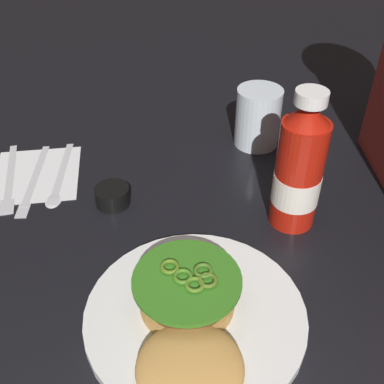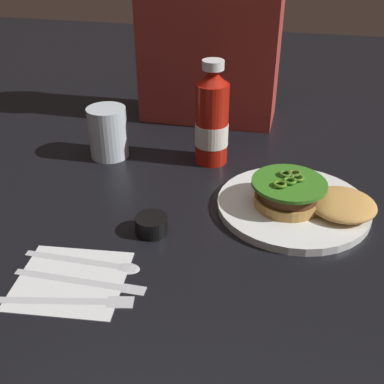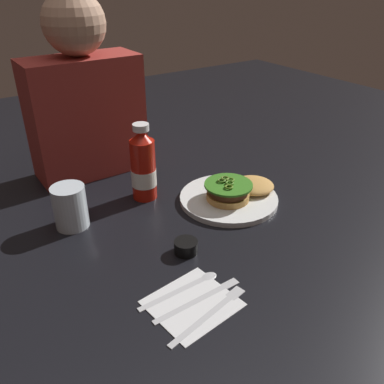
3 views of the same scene
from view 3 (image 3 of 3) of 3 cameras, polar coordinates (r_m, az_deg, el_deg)
ground_plane at (r=0.96m, az=3.07°, el=-6.46°), size 3.00×3.00×0.00m
dinner_plate at (r=1.11m, az=5.17°, el=-0.92°), size 0.27×0.27×0.01m
burger_sandwich at (r=1.10m, az=6.44°, el=0.43°), size 0.21×0.13×0.05m
ketchup_bottle at (r=1.09m, az=-6.87°, el=3.52°), size 0.07×0.07×0.21m
water_glass at (r=1.02m, az=-16.77°, el=-2.01°), size 0.08×0.08×0.11m
condiment_cup at (r=0.91m, az=-0.87°, el=-7.71°), size 0.05×0.05×0.03m
napkin at (r=0.80m, az=0.04°, el=-15.35°), size 0.17×0.16×0.00m
fork_utensil at (r=0.78m, az=3.18°, el=-16.10°), size 0.20×0.06×0.00m
butter_knife at (r=0.81m, az=1.56°, el=-14.44°), size 0.20×0.02×0.00m
spoon_utensil at (r=0.83m, az=-0.28°, el=-12.82°), size 0.18×0.03×0.00m
diner_person at (r=1.23m, az=-14.98°, el=12.71°), size 0.32×0.17×0.51m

